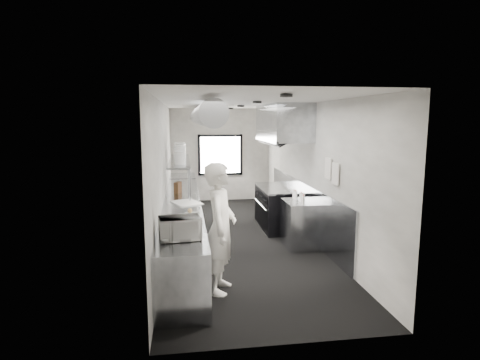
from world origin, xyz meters
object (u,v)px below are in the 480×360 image
object	(u,v)px
line_cook	(220,228)
plate_stack_d	(180,150)
range	(279,207)
deli_tub_a	(169,227)
prep_counter	(183,226)
bottle_station	(301,224)
far_work_table	(183,191)
knife_block	(178,187)
squeeze_bottle_d	(296,195)
plate_stack_a	(180,158)
small_plate	(190,214)
plate_stack_c	(180,151)
pass_shelf	(180,161)
squeeze_bottle_b	(303,199)
squeeze_bottle_e	(294,194)
microwave	(180,228)
cutting_board	(187,203)
squeeze_bottle_c	(301,197)
exhaust_hood	(283,123)
deli_tub_b	(168,225)
plate_stack_b	(180,153)
squeeze_bottle_a	(303,201)

from	to	relation	value
line_cook	plate_stack_d	xyz separation A→B (m)	(-0.60, 4.33, 0.80)
range	deli_tub_a	world-z (taller)	deli_tub_a
prep_counter	bottle_station	distance (m)	2.31
far_work_table	range	bearing A→B (deg)	-48.81
knife_block	squeeze_bottle_d	size ratio (longest dim) A/B	1.35
deli_tub_a	plate_stack_a	distance (m)	2.61
small_plate	plate_stack_c	size ratio (longest dim) A/B	0.54
pass_shelf	range	world-z (taller)	pass_shelf
squeeze_bottle_d	line_cook	bearing A→B (deg)	-130.14
prep_counter	squeeze_bottle_b	world-z (taller)	squeeze_bottle_b
squeeze_bottle_e	deli_tub_a	bearing A→B (deg)	-140.49
range	microwave	world-z (taller)	microwave
cutting_board	squeeze_bottle_c	xyz separation A→B (m)	(2.19, -0.18, 0.08)
squeeze_bottle_c	plate_stack_a	bearing A→B (deg)	159.47
exhaust_hood	deli_tub_a	distance (m)	4.17
plate_stack_a	squeeze_bottle_c	xyz separation A→B (m)	(2.29, -0.86, -0.71)
bottle_station	squeeze_bottle_b	xyz separation A→B (m)	(-0.02, -0.14, 0.53)
deli_tub_b	plate_stack_b	world-z (taller)	plate_stack_b
squeeze_bottle_c	squeeze_bottle_e	bearing A→B (deg)	97.13
far_work_table	plate_stack_c	size ratio (longest dim) A/B	3.30
pass_shelf	cutting_board	distance (m)	1.69
small_plate	plate_stack_d	distance (m)	3.38
squeeze_bottle_c	deli_tub_a	bearing A→B (deg)	-146.16
cutting_board	knife_block	distance (m)	1.12
far_work_table	knife_block	distance (m)	2.72
squeeze_bottle_d	deli_tub_a	bearing A→B (deg)	-142.06
squeeze_bottle_b	bottle_station	bearing A→B (deg)	83.72
plate_stack_b	squeeze_bottle_b	bearing A→B (deg)	-35.35
far_work_table	knife_block	bearing A→B (deg)	-92.00
plate_stack_a	squeeze_bottle_b	distance (m)	2.60
plate_stack_a	plate_stack_d	size ratio (longest dim) A/B	0.78
range	deli_tub_b	size ratio (longest dim) A/B	12.25
plate_stack_a	squeeze_bottle_b	size ratio (longest dim) A/B	1.57
line_cook	squeeze_bottle_e	xyz separation A→B (m)	(1.68, 2.10, 0.05)
knife_block	squeeze_bottle_c	xyz separation A→B (m)	(2.36, -1.28, -0.03)
far_work_table	squeeze_bottle_e	bearing A→B (deg)	-58.26
pass_shelf	squeeze_bottle_e	bearing A→B (deg)	-31.68
plate_stack_b	squeeze_bottle_c	bearing A→B (deg)	-33.81
bottle_station	squeeze_bottle_a	xyz separation A→B (m)	(-0.08, -0.33, 0.53)
prep_counter	squeeze_bottle_d	distance (m)	2.30
squeeze_bottle_b	squeeze_bottle_c	size ratio (longest dim) A/B	0.93
deli_tub_b	plate_stack_b	size ratio (longest dim) A/B	0.39
range	squeeze_bottle_e	world-z (taller)	squeeze_bottle_e
microwave	squeeze_bottle_b	xyz separation A→B (m)	(2.30, 1.98, -0.07)
plate_stack_c	plate_stack_d	bearing A→B (deg)	90.53
knife_block	deli_tub_b	bearing A→B (deg)	-70.03
bottle_station	plate_stack_a	xyz separation A→B (m)	(-2.32, 0.82, 1.25)
squeeze_bottle_e	squeeze_bottle_d	bearing A→B (deg)	-85.44
plate_stack_d	squeeze_bottle_e	xyz separation A→B (m)	(2.27, -2.23, -0.76)
bottle_station	far_work_table	size ratio (longest dim) A/B	0.75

